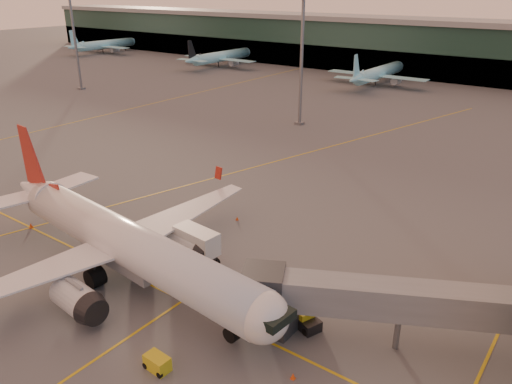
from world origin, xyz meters
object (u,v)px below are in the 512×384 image
Objects in this scene: gpu_cart at (157,363)px; pushback_tug at (304,319)px; catering_truck at (197,245)px; main_airplane at (122,242)px.

pushback_tug reaches higher than gpu_cart.
catering_truck is 14.86m from pushback_tug.
catering_truck is 1.54× the size of pushback_tug.
main_airplane is at bearing -115.68° from catering_truck.
gpu_cart is (8.28, -13.61, -1.66)m from catering_truck.
main_airplane is 7.87× the size of catering_truck.
pushback_tug is (6.30, 11.29, 0.05)m from gpu_cart.
main_airplane is at bearing -147.16° from pushback_tug.
catering_truck reaches higher than gpu_cart.
main_airplane is 19.51× the size of gpu_cart.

